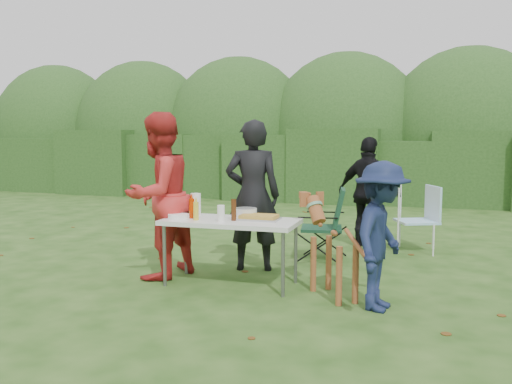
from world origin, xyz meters
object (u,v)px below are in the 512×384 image
(dog, at_px, (334,249))
(mustard_bottle, at_px, (196,211))
(paper_towel_roll, at_px, (196,204))
(camping_chair, at_px, (322,224))
(person_black_puffy, at_px, (369,192))
(beer_bottle, at_px, (234,210))
(ketchup_bottle, at_px, (192,208))
(folding_table, at_px, (231,224))
(person_cook, at_px, (253,195))
(child, at_px, (381,236))
(lawn_chair, at_px, (416,218))
(person_red_jacket, at_px, (159,196))

(dog, distance_m, mustard_bottle, 1.57)
(paper_towel_roll, bearing_deg, camping_chair, 47.02)
(person_black_puffy, bearing_deg, beer_bottle, 82.64)
(person_black_puffy, relative_size, ketchup_bottle, 7.52)
(folding_table, height_order, person_cook, person_cook)
(folding_table, bearing_deg, mustard_bottle, -157.25)
(person_cook, xyz_separation_m, child, (1.65, -1.12, -0.22))
(person_cook, xyz_separation_m, lawn_chair, (1.92, 1.73, -0.45))
(dog, height_order, beer_bottle, dog)
(person_red_jacket, distance_m, person_black_puffy, 3.30)
(paper_towel_roll, bearing_deg, person_cook, 47.57)
(folding_table, xyz_separation_m, paper_towel_roll, (-0.50, 0.17, 0.18))
(person_red_jacket, bearing_deg, mustard_bottle, 85.37)
(dog, relative_size, camping_chair, 1.10)
(mustard_bottle, distance_m, ketchup_bottle, 0.16)
(camping_chair, bearing_deg, beer_bottle, 56.60)
(lawn_chair, bearing_deg, child, 60.81)
(person_cook, relative_size, lawn_chair, 1.94)
(folding_table, bearing_deg, dog, -5.81)
(child, xyz_separation_m, paper_towel_roll, (-2.17, 0.55, 0.15))
(folding_table, height_order, child, child)
(folding_table, xyz_separation_m, person_black_puffy, (1.25, 2.54, 0.14))
(folding_table, height_order, person_black_puffy, person_black_puffy)
(folding_table, xyz_separation_m, person_red_jacket, (-0.92, 0.06, 0.29))
(child, bearing_deg, beer_bottle, 89.64)
(dog, height_order, paper_towel_roll, dog)
(child, xyz_separation_m, lawn_chair, (0.27, 2.84, -0.24))
(dog, bearing_deg, camping_chair, -24.43)
(child, height_order, paper_towel_roll, child)
(folding_table, distance_m, lawn_chair, 3.15)
(camping_chair, relative_size, mustard_bottle, 4.92)
(camping_chair, xyz_separation_m, lawn_chair, (1.20, 0.96, -0.01))
(mustard_bottle, relative_size, paper_towel_roll, 0.77)
(person_cook, distance_m, ketchup_bottle, 0.91)
(camping_chair, distance_m, lawn_chair, 1.54)
(lawn_chair, distance_m, beer_bottle, 3.17)
(person_cook, relative_size, person_black_puffy, 1.13)
(lawn_chair, bearing_deg, folding_table, 27.95)
(person_red_jacket, bearing_deg, paper_towel_roll, 120.23)
(person_black_puffy, height_order, paper_towel_roll, person_black_puffy)
(child, height_order, beer_bottle, child)
(person_cook, xyz_separation_m, mustard_bottle, (-0.37, -0.88, -0.09))
(person_cook, height_order, child, person_cook)
(ketchup_bottle, bearing_deg, paper_towel_roll, 101.26)
(folding_table, xyz_separation_m, mustard_bottle, (-0.35, -0.15, 0.15))
(camping_chair, bearing_deg, person_cook, 36.93)
(folding_table, height_order, mustard_bottle, mustard_bottle)
(beer_bottle, xyz_separation_m, paper_towel_roll, (-0.56, 0.23, 0.01))
(folding_table, xyz_separation_m, person_cook, (0.02, 0.74, 0.25))
(beer_bottle, bearing_deg, paper_towel_roll, 157.79)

